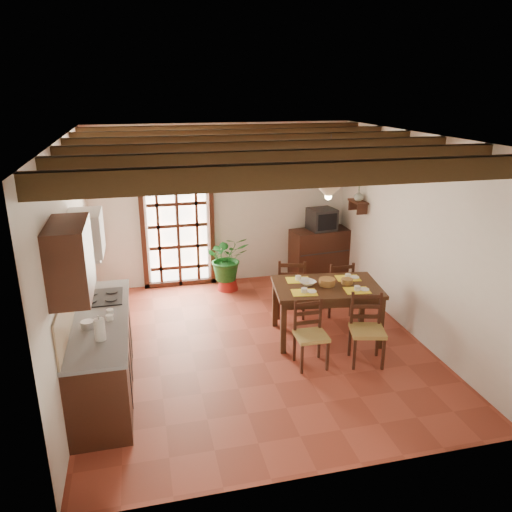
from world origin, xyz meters
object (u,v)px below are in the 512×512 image
object	(u,v)px
chair_near_left	(310,346)
chair_far_left	(291,297)
chair_far_right	(337,297)
crt_tv	(322,219)
chair_near_right	(366,342)
sideboard	(320,254)
kitchen_counter	(102,352)
potted_plant	(227,258)
dining_table	(326,292)
pendant_lamp	(329,191)

from	to	relation	value
chair_near_left	chair_far_left	distance (m)	1.47
chair_far_left	chair_far_right	distance (m)	0.72
crt_tv	chair_near_right	bearing A→B (deg)	-107.08
chair_near_left	sideboard	bearing A→B (deg)	68.08
chair_near_right	chair_far_left	world-z (taller)	chair_far_left
kitchen_counter	chair_far_left	size ratio (longest dim) A/B	2.40
crt_tv	potted_plant	size ratio (longest dim) A/B	0.24
dining_table	chair_near_left	world-z (taller)	chair_near_left
chair_far_right	sideboard	world-z (taller)	sideboard
chair_far_left	sideboard	bearing A→B (deg)	-108.92
kitchen_counter	chair_near_right	size ratio (longest dim) A/B	2.48
chair_far_left	dining_table	bearing A→B (deg)	124.49
crt_tv	pendant_lamp	size ratio (longest dim) A/B	0.60
chair_far_right	potted_plant	world-z (taller)	potted_plant
chair_near_left	chair_far_left	bearing A→B (deg)	82.90
kitchen_counter	chair_near_left	world-z (taller)	kitchen_counter
chair_near_right	chair_far_left	size ratio (longest dim) A/B	0.96
sideboard	crt_tv	xyz separation A→B (m)	(0.00, -0.01, 0.65)
kitchen_counter	dining_table	world-z (taller)	kitchen_counter
chair_near_left	crt_tv	distance (m)	3.24
potted_plant	chair_far_right	bearing A→B (deg)	-42.35
chair_near_right	crt_tv	distance (m)	3.13
chair_near_right	chair_far_right	world-z (taller)	chair_near_right
dining_table	crt_tv	xyz separation A→B (m)	(0.74, 2.20, 0.43)
chair_far_left	pendant_lamp	world-z (taller)	pendant_lamp
dining_table	pendant_lamp	xyz separation A→B (m)	(-0.00, 0.10, 1.40)
dining_table	potted_plant	xyz separation A→B (m)	(-1.02, 2.03, -0.11)
chair_far_right	chair_near_left	bearing A→B (deg)	58.15
chair_near_left	sideboard	distance (m)	3.13
chair_near_left	chair_far_left	xyz separation A→B (m)	(0.20, 1.46, 0.03)
chair_far_left	crt_tv	xyz separation A→B (m)	(1.00, 1.43, 0.81)
chair_near_left	chair_near_right	bearing A→B (deg)	-7.04
chair_near_right	pendant_lamp	size ratio (longest dim) A/B	1.07
kitchen_counter	sideboard	size ratio (longest dim) A/B	2.08
kitchen_counter	dining_table	distance (m)	3.03
chair_far_left	pendant_lamp	xyz separation A→B (m)	(0.26, -0.68, 1.78)
pendant_lamp	sideboard	bearing A→B (deg)	70.63
chair_near_left	chair_near_right	distance (m)	0.72
sideboard	pendant_lamp	size ratio (longest dim) A/B	1.28
chair_near_right	pendant_lamp	world-z (taller)	pendant_lamp
chair_near_right	chair_far_right	bearing A→B (deg)	96.32
chair_far_right	crt_tv	bearing A→B (deg)	-98.66
dining_table	chair_far_right	bearing A→B (deg)	63.89
dining_table	pendant_lamp	bearing A→B (deg)	97.71
crt_tv	pendant_lamp	xyz separation A→B (m)	(-0.74, -2.10, 0.97)
chair_near_left	chair_far_right	size ratio (longest dim) A/B	0.97
chair_far_left	crt_tv	size ratio (longest dim) A/B	1.85
chair_near_left	pendant_lamp	xyz separation A→B (m)	(0.46, 0.78, 1.81)
kitchen_counter	crt_tv	size ratio (longest dim) A/B	4.44
sideboard	potted_plant	size ratio (longest dim) A/B	0.52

